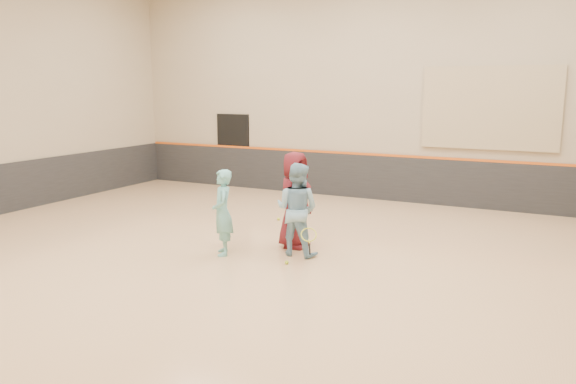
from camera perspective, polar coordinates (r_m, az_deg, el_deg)
The scene contains 13 objects.
room at distance 9.82m, azimuth -1.63°, elevation -2.26°, with size 15.04×12.04×6.22m.
wainscot_back at distance 15.29m, azimuth 8.92°, elevation 1.47°, with size 14.90×0.04×1.20m, color #232326.
accent_stripe at distance 15.20m, azimuth 8.98°, elevation 3.77°, with size 14.90×0.03×0.06m, color #D85914.
acoustic_panel at distance 14.51m, azimuth 19.82°, elevation 8.03°, with size 3.20×0.08×2.00m, color tan.
doorway at distance 17.11m, azimuth -5.57°, elevation 4.21°, with size 1.10×0.05×2.20m, color black.
girl at distance 10.16m, azimuth -6.66°, elevation -2.09°, with size 0.57×0.37×1.56m, color #6EBFBD.
instructor at distance 10.07m, azimuth 0.92°, elevation -1.77°, with size 0.82×0.64×1.68m, color #86B5CF.
young_man at distance 10.57m, azimuth 0.69°, elevation -0.79°, with size 0.89×0.58×1.82m, color maroon.
held_racket at distance 9.79m, azimuth 2.12°, elevation -4.36°, with size 0.46×0.46×0.48m, color yellow, non-canonical shape.
spare_racket at distance 14.04m, azimuth 1.10°, elevation -1.57°, with size 0.71×0.71×0.07m, color #BEE933, non-canonical shape.
ball_under_racket at distance 9.71m, azimuth -0.14°, elevation -7.17°, with size 0.07×0.07×0.07m, color #BFD732.
ball_in_hand at distance 10.31m, azimuth 1.12°, elevation 0.06°, with size 0.07×0.07×0.07m, color #AECC2F.
ball_beside_spare at distance 12.83m, azimuth -0.97°, elevation -2.75°, with size 0.07×0.07×0.07m, color #C6D832.
Camera 1 is at (4.50, -8.45, 3.01)m, focal length 35.00 mm.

